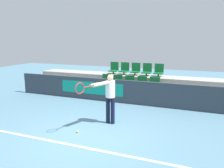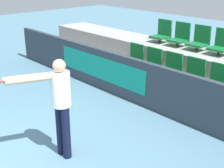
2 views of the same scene
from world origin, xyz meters
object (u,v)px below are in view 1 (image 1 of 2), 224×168
(stadium_chair_3, at_px, (141,84))
(stadium_chair_7, at_px, (135,70))
(stadium_chair_4, at_px, (154,85))
(stadium_chair_2, at_px, (129,83))
(stadium_chair_9, at_px, (159,71))
(stadium_chair_0, at_px, (106,82))
(tennis_player, at_px, (108,94))
(stadium_chair_6, at_px, (124,69))
(tennis_ball, at_px, (78,132))
(stadium_chair_5, at_px, (114,69))
(stadium_chair_1, at_px, (117,82))
(stadium_chair_8, at_px, (147,70))

(stadium_chair_3, relative_size, stadium_chair_7, 1.00)
(stadium_chair_4, bearing_deg, stadium_chair_2, 180.00)
(stadium_chair_3, xyz_separation_m, stadium_chair_9, (0.56, 1.04, 0.48))
(stadium_chair_4, bearing_deg, stadium_chair_9, 90.00)
(stadium_chair_0, xyz_separation_m, tennis_player, (1.41, -3.14, 0.26))
(stadium_chair_6, relative_size, tennis_ball, 8.79)
(stadium_chair_0, relative_size, stadium_chair_3, 1.00)
(stadium_chair_5, xyz_separation_m, tennis_player, (1.41, -4.17, -0.22))
(stadium_chair_2, bearing_deg, stadium_chair_9, 42.58)
(stadium_chair_3, bearing_deg, stadium_chair_1, 180.00)
(stadium_chair_2, height_order, stadium_chair_6, stadium_chair_6)
(stadium_chair_6, xyz_separation_m, tennis_ball, (0.26, -5.13, -1.16))
(stadium_chair_5, height_order, stadium_chair_6, same)
(stadium_chair_5, relative_size, tennis_ball, 8.79)
(stadium_chair_3, xyz_separation_m, stadium_chair_6, (-1.13, 1.04, 0.48))
(stadium_chair_3, bearing_deg, stadium_chair_7, 118.55)
(stadium_chair_4, distance_m, stadium_chair_5, 2.53)
(tennis_player, bearing_deg, stadium_chair_5, 129.44)
(stadium_chair_6, bearing_deg, stadium_chair_5, 180.00)
(stadium_chair_7, distance_m, stadium_chair_9, 1.13)
(stadium_chair_8, bearing_deg, stadium_chair_4, -61.45)
(tennis_ball, bearing_deg, stadium_chair_5, 99.14)
(stadium_chair_3, height_order, stadium_chair_9, stadium_chair_9)
(stadium_chair_4, height_order, stadium_chair_7, stadium_chair_7)
(stadium_chair_2, distance_m, stadium_chair_4, 1.13)
(stadium_chair_3, distance_m, tennis_player, 3.16)
(stadium_chair_0, bearing_deg, tennis_ball, -78.60)
(stadium_chair_5, relative_size, stadium_chair_8, 1.00)
(stadium_chair_0, distance_m, stadium_chair_3, 1.69)
(stadium_chair_2, distance_m, tennis_player, 3.16)
(stadium_chair_2, distance_m, stadium_chair_5, 1.61)
(stadium_chair_0, height_order, tennis_ball, stadium_chair_0)
(stadium_chair_2, relative_size, stadium_chair_6, 1.00)
(stadium_chair_1, relative_size, stadium_chair_3, 1.00)
(stadium_chair_6, distance_m, stadium_chair_8, 1.13)
(stadium_chair_2, relative_size, stadium_chair_3, 1.00)
(stadium_chair_6, height_order, stadium_chair_7, same)
(stadium_chair_9, bearing_deg, stadium_chair_6, 180.00)
(stadium_chair_0, relative_size, stadium_chair_9, 1.00)
(stadium_chair_4, distance_m, stadium_chair_8, 1.27)
(stadium_chair_6, bearing_deg, tennis_player, -78.60)
(stadium_chair_1, xyz_separation_m, stadium_chair_6, (0.00, 1.04, 0.48))
(tennis_ball, bearing_deg, stadium_chair_2, 85.74)
(stadium_chair_7, height_order, stadium_chair_8, same)
(stadium_chair_1, distance_m, stadium_chair_2, 0.56)
(stadium_chair_5, bearing_deg, tennis_player, -71.38)
(stadium_chair_2, bearing_deg, stadium_chair_8, 61.45)
(stadium_chair_1, xyz_separation_m, stadium_chair_7, (0.56, 1.04, 0.48))
(stadium_chair_8, height_order, tennis_ball, stadium_chair_8)
(stadium_chair_0, height_order, stadium_chair_5, stadium_chair_5)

